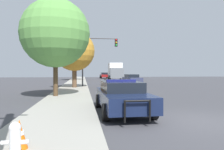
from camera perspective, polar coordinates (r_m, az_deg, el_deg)
The scene contains 12 objects.
ground_plane at distance 8.86m, azimuth 21.01°, elevation -11.13°, with size 110.00×110.00×0.00m, color #3D3D42.
sidewalk_left at distance 7.86m, azimuth -14.61°, elevation -12.19°, with size 3.00×110.00×0.13m.
police_car at distance 9.81m, azimuth 2.58°, elevation -5.45°, with size 2.13×5.15×1.47m.
fire_hydrant at distance 4.70m, azimuth -23.99°, elevation -15.43°, with size 0.50×0.22×0.77m.
traffic_light at distance 24.91m, azimuth -4.13°, elevation 6.17°, with size 4.06×0.35×5.54m.
car_background_distant at distance 52.29m, azimuth -2.06°, elevation -0.06°, with size 1.94×4.44×1.39m.
car_background_oncoming at distance 29.69m, azimuth 5.23°, elevation -1.03°, with size 2.13×4.38×1.36m.
box_truck at distance 41.92m, azimuth 0.87°, elevation 1.05°, with size 2.91×6.71×3.33m.
tree_sidewalk_mid at distance 23.03m, azimuth -9.81°, elevation 6.21°, with size 4.19×4.19×5.89m.
tree_sidewalk_near at distance 15.65m, azimuth -14.58°, elevation 10.48°, with size 4.70×4.70×6.65m.
tree_sidewalk_far at distance 42.37m, azimuth -9.62°, elevation 4.22°, with size 4.42×4.42×6.22m.
traffic_cone at distance 5.44m, azimuth -23.05°, elevation -14.02°, with size 0.37×0.37×0.65m.
Camera 1 is at (-4.17, -7.59, 1.88)m, focal length 35.00 mm.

